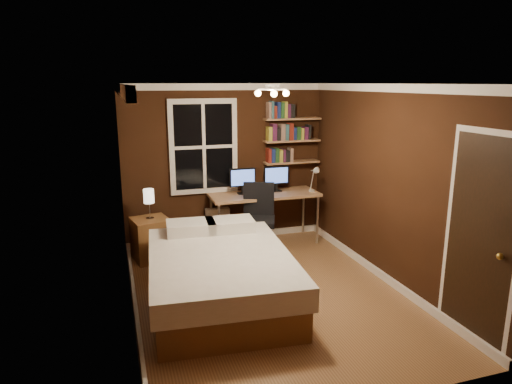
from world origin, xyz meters
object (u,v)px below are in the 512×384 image
object	(u,v)px
nightstand	(151,239)
radiator	(218,226)
desk_lamp	(314,179)
office_chair	(258,228)
bedside_lamp	(149,204)
desk	(264,197)
bed	(220,275)
monitor_right	(276,179)
monitor_left	(243,181)

from	to	relation	value
nightstand	radiator	world-z (taller)	nightstand
desk_lamp	office_chair	size ratio (longest dim) A/B	0.41
bedside_lamp	desk	distance (m)	1.80
office_chair	bed	bearing A→B (deg)	-103.54
bed	monitor_right	xyz separation A→B (m)	(1.36, 1.84, 0.70)
desk_lamp	desk	bearing A→B (deg)	167.80
bed	bedside_lamp	world-z (taller)	bedside_lamp
bed	monitor_left	size ratio (longest dim) A/B	5.57
bedside_lamp	radiator	size ratio (longest dim) A/B	0.77
nightstand	monitor_right	bearing A→B (deg)	-4.49
office_chair	monitor_left	bearing A→B (deg)	119.44
monitor_right	office_chair	size ratio (longest dim) A/B	0.39
bedside_lamp	bed	bearing A→B (deg)	-67.59
radiator	desk_lamp	world-z (taller)	desk_lamp
monitor_right	office_chair	xyz separation A→B (m)	(-0.48, -0.54, -0.60)
desk	monitor_right	xyz separation A→B (m)	(0.23, 0.09, 0.26)
monitor_right	nightstand	bearing A→B (deg)	-172.57
radiator	nightstand	bearing A→B (deg)	-159.06
bed	office_chair	distance (m)	1.58
desk	desk_lamp	xyz separation A→B (m)	(0.77, -0.17, 0.28)
monitor_right	desk_lamp	bearing A→B (deg)	-24.89
nightstand	bed	bearing A→B (deg)	-79.51
nightstand	monitor_left	distance (m)	1.64
nightstand	monitor_left	world-z (taller)	monitor_left
nightstand	radiator	xyz separation A→B (m)	(1.08, 0.41, -0.03)
nightstand	monitor_right	distance (m)	2.15
bed	office_chair	xyz separation A→B (m)	(0.89, 1.30, 0.09)
bed	desk	size ratio (longest dim) A/B	1.36
desk_lamp	office_chair	bearing A→B (deg)	-164.28
bedside_lamp	desk_lamp	xyz separation A→B (m)	(2.56, 0.01, 0.20)
desk	monitor_right	size ratio (longest dim) A/B	4.10
radiator	monitor_right	distance (m)	1.20
desk	monitor_left	size ratio (longest dim) A/B	4.10
bed	desk_lamp	world-z (taller)	desk_lamp
monitor_left	monitor_right	bearing A→B (deg)	0.00
nightstand	office_chair	xyz separation A→B (m)	(1.54, -0.28, 0.11)
office_chair	monitor_right	bearing A→B (deg)	69.44
bed	desk_lamp	bearing A→B (deg)	44.51
bedside_lamp	office_chair	bearing A→B (deg)	-10.23
radiator	monitor_right	bearing A→B (deg)	-9.10
desk	radiator	bearing A→B (deg)	161.59
monitor_left	office_chair	distance (m)	0.81
bed	monitor_left	world-z (taller)	monitor_left
desk_lamp	office_chair	xyz separation A→B (m)	(-1.02, -0.29, -0.62)
desk	monitor_right	distance (m)	0.36
desk	office_chair	bearing A→B (deg)	-118.54
nightstand	radiator	distance (m)	1.16
monitor_left	bedside_lamp	bearing A→B (deg)	-169.78
monitor_left	office_chair	world-z (taller)	monitor_left
radiator	office_chair	bearing A→B (deg)	-56.28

